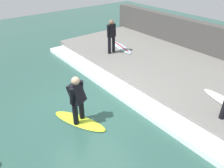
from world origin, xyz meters
name	(u,v)px	position (x,y,z in m)	size (l,w,h in m)	color
ground_plane	(91,111)	(0.00, 0.00, 0.00)	(28.00, 28.00, 0.00)	#2D564C
concrete_ledge	(172,70)	(4.04, 0.00, 0.18)	(4.40, 11.50, 0.36)	slate
back_wall	(208,43)	(6.49, 0.00, 0.83)	(0.50, 12.08, 1.67)	#474442
wave_foam_crest	(126,93)	(1.47, 0.00, 0.09)	(0.74, 10.93, 0.18)	white
surfboard_riding	(79,121)	(-0.57, -0.21, 0.03)	(1.15, 1.83, 0.06)	#BFE02D
surfer_riding	(77,98)	(-0.57, -0.21, 0.88)	(0.52, 0.52, 1.47)	black
surfer_waiting_far	(111,35)	(2.99, 2.76, 1.21)	(0.51, 0.29, 1.52)	black
surfboard_waiting_far	(121,47)	(3.75, 2.96, 0.39)	(0.88, 1.95, 0.07)	silver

